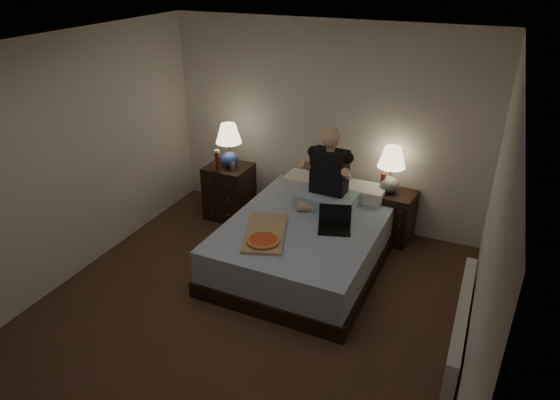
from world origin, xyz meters
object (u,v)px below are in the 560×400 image
at_px(water_bottle, 217,160).
at_px(pizza_box, 263,241).
at_px(soda_can, 233,166).
at_px(beer_bottle_right, 383,182).
at_px(laptop, 335,221).
at_px(lamp_left, 229,146).
at_px(beer_bottle_left, 217,161).
at_px(radiator, 460,322).
at_px(lamp_right, 391,170).
at_px(nightstand_right, 392,216).
at_px(nightstand_left, 229,191).
at_px(person, 328,169).
at_px(bed, 305,243).

xyz_separation_m(water_bottle, pizza_box, (1.18, -1.14, -0.27)).
distance_m(soda_can, beer_bottle_right, 1.85).
relative_size(beer_bottle_right, laptop, 0.68).
bearing_deg(lamp_left, beer_bottle_left, -116.43).
bearing_deg(radiator, soda_can, 157.81).
relative_size(lamp_right, soda_can, 5.60).
distance_m(pizza_box, radiator, 1.98).
xyz_separation_m(nightstand_right, beer_bottle_left, (-2.14, -0.43, 0.52)).
bearing_deg(lamp_right, lamp_left, -172.32).
bearing_deg(nightstand_right, nightstand_left, -165.22).
distance_m(person, laptop, 0.66).
bearing_deg(beer_bottle_left, soda_can, 26.99).
xyz_separation_m(beer_bottle_left, radiator, (3.10, -1.11, -0.63)).
distance_m(bed, pizza_box, 0.72).
height_order(beer_bottle_right, laptop, beer_bottle_right).
relative_size(nightstand_left, laptop, 2.09).
distance_m(nightstand_left, water_bottle, 0.50).
xyz_separation_m(laptop, pizza_box, (-0.56, -0.56, -0.08)).
relative_size(bed, person, 2.26).
xyz_separation_m(lamp_right, beer_bottle_left, (-2.06, -0.43, -0.07)).
bearing_deg(beer_bottle_left, bed, -19.86).
bearing_deg(bed, beer_bottle_right, 57.56).
height_order(lamp_left, radiator, lamp_left).
bearing_deg(lamp_right, person, -140.78).
bearing_deg(radiator, bed, 160.36).
height_order(lamp_right, water_bottle, lamp_right).
height_order(nightstand_left, laptop, laptop).
height_order(beer_bottle_left, pizza_box, beer_bottle_left).
bearing_deg(beer_bottle_right, pizza_box, -118.55).
bearing_deg(nightstand_right, beer_bottle_right, -165.57).
bearing_deg(soda_can, radiator, -22.19).
xyz_separation_m(soda_can, beer_bottle_left, (-0.17, -0.08, 0.06)).
relative_size(lamp_left, pizza_box, 0.74).
bearing_deg(nightstand_right, radiator, -50.85).
height_order(soda_can, laptop, soda_can).
height_order(person, laptop, person).
distance_m(beer_bottle_right, laptop, 1.01).
xyz_separation_m(person, laptop, (0.26, -0.49, -0.34)).
bearing_deg(laptop, bed, 153.54).
bearing_deg(pizza_box, bed, 51.28).
bearing_deg(person, lamp_right, 42.40).
distance_m(lamp_left, soda_can, 0.26).
bearing_deg(water_bottle, nightstand_right, 10.64).
distance_m(nightstand_left, person, 1.56).
relative_size(laptop, radiator, 0.21).
xyz_separation_m(nightstand_left, laptop, (1.66, -0.71, 0.29)).
height_order(lamp_right, laptop, lamp_right).
bearing_deg(beer_bottle_left, person, -2.35).
distance_m(bed, person, 0.85).
bearing_deg(beer_bottle_right, lamp_left, -172.58).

